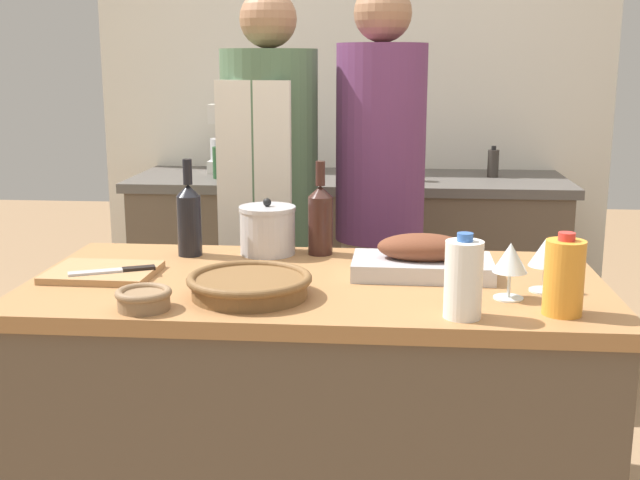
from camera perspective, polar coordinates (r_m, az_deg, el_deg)
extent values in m
cube|color=brown|center=(2.23, -0.25, -14.39)|extent=(1.42, 0.70, 0.85)
cube|color=#A37042|center=(2.06, -0.26, -3.37)|extent=(1.47, 0.72, 0.04)
cube|color=brown|center=(3.66, 1.98, -3.01)|extent=(1.86, 0.58, 0.89)
cube|color=#56514C|center=(3.57, 2.04, 4.20)|extent=(1.91, 0.60, 0.04)
cube|color=silver|center=(3.88, 2.36, 10.30)|extent=(2.41, 0.10, 2.55)
cube|color=#BCBCC1|center=(2.11, 7.28, -1.92)|extent=(0.37, 0.21, 0.04)
ellipsoid|color=brown|center=(2.10, 7.32, -0.53)|extent=(0.24, 0.13, 0.07)
cylinder|color=brown|center=(1.91, -5.03, -3.38)|extent=(0.28, 0.28, 0.04)
torus|color=brown|center=(1.91, -5.04, -2.74)|extent=(0.30, 0.30, 0.02)
cube|color=#AD7F51|center=(2.17, -15.20, -2.23)|extent=(0.27, 0.22, 0.02)
cylinder|color=#B7B7BC|center=(2.32, -3.75, 0.56)|extent=(0.16, 0.16, 0.13)
cylinder|color=#B7B7BC|center=(2.31, -3.77, 2.25)|extent=(0.16, 0.16, 0.01)
sphere|color=black|center=(2.31, -3.78, 2.69)|extent=(0.02, 0.02, 0.02)
cylinder|color=#846647|center=(1.85, -12.42, -4.27)|extent=(0.12, 0.12, 0.04)
torus|color=#846647|center=(1.85, -12.45, -3.70)|extent=(0.13, 0.13, 0.02)
cylinder|color=orange|center=(1.84, 16.96, -2.58)|extent=(0.09, 0.09, 0.17)
cylinder|color=red|center=(1.82, 17.14, 0.23)|extent=(0.04, 0.04, 0.02)
cylinder|color=white|center=(1.77, 10.16, -2.79)|extent=(0.08, 0.08, 0.17)
cylinder|color=#3360B2|center=(1.74, 10.28, 0.20)|extent=(0.03, 0.03, 0.02)
cylinder|color=black|center=(2.32, -9.27, 1.00)|extent=(0.07, 0.07, 0.17)
cone|color=black|center=(2.31, -9.36, 3.51)|extent=(0.07, 0.07, 0.03)
cylinder|color=black|center=(2.30, -9.41, 4.81)|extent=(0.03, 0.03, 0.07)
cylinder|color=#381E19|center=(2.31, 0.03, 1.03)|extent=(0.07, 0.07, 0.17)
cone|color=#381E19|center=(2.29, 0.03, 3.49)|extent=(0.07, 0.07, 0.03)
cylinder|color=#381E19|center=(2.28, 0.03, 4.76)|extent=(0.03, 0.03, 0.07)
cylinder|color=silver|center=(2.03, 15.60, -3.47)|extent=(0.07, 0.07, 0.00)
cylinder|color=silver|center=(2.02, 15.66, -2.60)|extent=(0.01, 0.01, 0.06)
cone|color=silver|center=(2.01, 15.77, -0.82)|extent=(0.08, 0.08, 0.07)
cylinder|color=silver|center=(1.95, 13.24, -4.03)|extent=(0.07, 0.07, 0.00)
cylinder|color=silver|center=(1.94, 13.29, -3.10)|extent=(0.01, 0.01, 0.06)
cone|color=silver|center=(1.92, 13.39, -1.22)|extent=(0.08, 0.08, 0.07)
cube|color=#B7B7BC|center=(2.13, -15.68, -2.21)|extent=(0.14, 0.08, 0.01)
cube|color=black|center=(2.14, -12.76, -1.99)|extent=(0.09, 0.06, 0.01)
cube|color=silver|center=(3.73, -6.46, 5.24)|extent=(0.18, 0.14, 0.06)
cylinder|color=#B7B7BC|center=(3.72, -6.83, 6.42)|extent=(0.13, 0.13, 0.10)
cube|color=silver|center=(3.70, -5.54, 6.94)|extent=(0.05, 0.08, 0.17)
cube|color=silver|center=(3.70, -6.56, 8.89)|extent=(0.17, 0.08, 0.09)
cylinder|color=#234C28|center=(3.53, -7.09, 5.48)|extent=(0.07, 0.07, 0.14)
cylinder|color=black|center=(3.52, -7.13, 6.73)|extent=(0.03, 0.03, 0.02)
cylinder|color=#332D28|center=(3.63, 12.21, 5.34)|extent=(0.05, 0.05, 0.12)
cylinder|color=black|center=(3.62, 12.26, 6.42)|extent=(0.02, 0.02, 0.02)
cylinder|color=maroon|center=(3.46, 6.22, 5.40)|extent=(0.05, 0.05, 0.14)
cylinder|color=black|center=(3.45, 6.25, 6.73)|extent=(0.02, 0.02, 0.02)
cube|color=beige|center=(2.98, -3.38, -7.68)|extent=(0.30, 0.23, 0.80)
cylinder|color=#4C6B4C|center=(2.81, -3.58, 6.57)|extent=(0.33, 0.33, 0.67)
sphere|color=#996B4C|center=(2.79, -3.70, 15.41)|extent=(0.19, 0.19, 0.19)
cube|color=silver|center=(2.69, -4.70, 2.16)|extent=(0.26, 0.07, 0.85)
cube|color=beige|center=(2.98, 4.10, -7.52)|extent=(0.26, 0.19, 0.81)
cylinder|color=#663360|center=(2.82, 4.34, 6.88)|extent=(0.31, 0.31, 0.68)
sphere|color=#996B4C|center=(2.81, 4.49, 15.80)|extent=(0.20, 0.20, 0.20)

